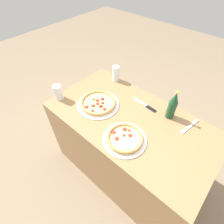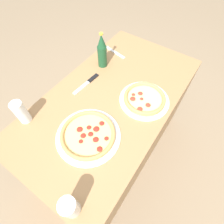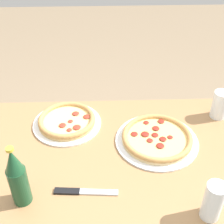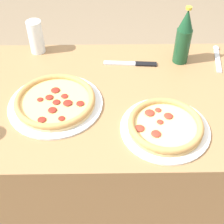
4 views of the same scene
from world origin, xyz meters
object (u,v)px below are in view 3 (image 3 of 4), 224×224
(pizza_veggie, at_px, (157,138))
(knife, at_px, (83,192))
(glass_iced_tea, at_px, (213,202))
(beer_bottle, at_px, (17,177))
(glass_orange_juice, at_px, (220,105))
(pizza_salami, at_px, (67,121))

(pizza_veggie, height_order, knife, pizza_veggie)
(glass_iced_tea, distance_m, knife, 0.43)
(pizza_veggie, relative_size, beer_bottle, 1.41)
(pizza_veggie, distance_m, glass_orange_juice, 0.34)
(pizza_salami, distance_m, glass_orange_juice, 0.68)
(beer_bottle, distance_m, knife, 0.23)
(pizza_salami, xyz_separation_m, knife, (-0.08, 0.37, -0.01))
(pizza_veggie, bearing_deg, glass_orange_juice, -152.05)
(glass_orange_juice, xyz_separation_m, beer_bottle, (0.79, 0.43, 0.05))
(pizza_salami, distance_m, glass_iced_tea, 0.69)
(glass_orange_juice, bearing_deg, pizza_salami, 2.87)
(glass_orange_juice, xyz_separation_m, knife, (0.59, 0.41, -0.06))
(pizza_salami, xyz_separation_m, pizza_veggie, (-0.38, 0.13, -0.00))
(beer_bottle, xyz_separation_m, knife, (-0.20, -0.02, -0.11))
(pizza_salami, height_order, beer_bottle, beer_bottle)
(beer_bottle, relative_size, knife, 1.08)
(pizza_salami, distance_m, beer_bottle, 0.42)
(pizza_veggie, xyz_separation_m, beer_bottle, (0.49, 0.27, 0.10))
(pizza_veggie, height_order, glass_orange_juice, glass_orange_juice)
(pizza_veggie, height_order, beer_bottle, beer_bottle)
(glass_iced_tea, height_order, glass_orange_juice, glass_iced_tea)
(knife, bearing_deg, pizza_salami, -77.42)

